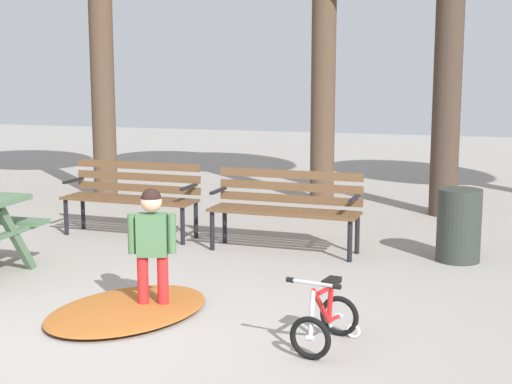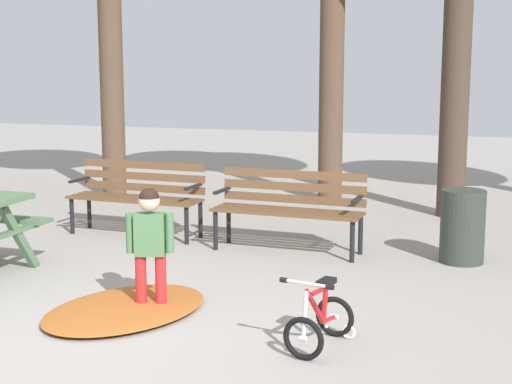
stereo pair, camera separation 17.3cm
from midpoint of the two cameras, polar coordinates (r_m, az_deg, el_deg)
The scene contains 7 objects.
ground at distance 5.60m, azimuth -12.52°, elevation -11.08°, with size 36.00×36.00×0.00m, color gray.
park_bench_far_left at distance 8.90m, azimuth -8.34°, elevation 0.03°, with size 1.62×0.51×0.85m.
park_bench_left at distance 8.03m, azimuth 3.16°, elevation -0.89°, with size 1.61×0.51×0.85m.
child_standing at distance 6.06m, azimuth -7.19°, elevation -3.59°, with size 0.37×0.23×1.00m.
kids_bicycle at distance 5.36m, azimuth 5.79°, elevation -9.58°, with size 0.45×0.61×0.54m.
leaf_pile at distance 6.19m, azimuth -9.01°, elevation -8.66°, with size 1.48×1.04×0.07m, color #9E5623.
trash_bin at distance 7.87m, azimuth 15.92°, elevation -2.51°, with size 0.44×0.44×0.74m, color #2D332D.
Camera 2 is at (2.88, -4.43, 1.93)m, focal length 53.04 mm.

